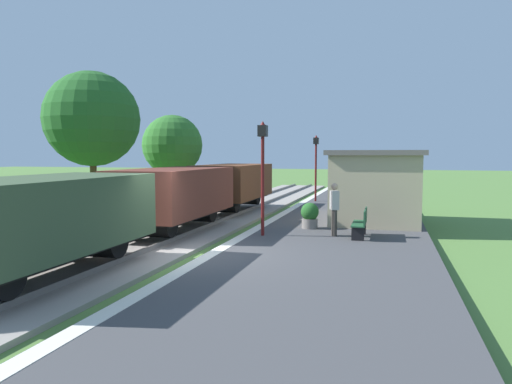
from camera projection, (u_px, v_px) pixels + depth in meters
ground_plane at (197, 263)px, 12.51m from camera, size 160.00×160.00×0.00m
platform_slab at (317, 266)px, 11.64m from camera, size 6.00×60.00×0.25m
platform_edge_stripe at (211, 254)px, 12.39m from camera, size 0.36×60.00×0.01m
track_ballast at (117, 255)px, 13.16m from camera, size 3.80×60.00×0.12m
rail_near at (140, 252)px, 12.95m from camera, size 0.07×60.00×0.14m
rail_far at (95, 249)px, 13.34m from camera, size 0.07×60.00×0.14m
freight_train at (175, 196)px, 16.62m from camera, size 2.50×19.40×2.12m
station_hut at (376, 185)px, 18.95m from camera, size 3.50×5.80×2.78m
bench_near_hut at (361, 223)px, 14.87m from camera, size 0.42×1.50×0.91m
person_waiting at (334, 207)px, 15.11m from camera, size 0.34×0.43×1.71m
potted_planter at (310, 215)px, 16.72m from camera, size 0.64×0.64×0.92m
lamp_post_near at (263, 157)px, 15.09m from camera, size 0.28×0.28×3.70m
lamp_post_far at (316, 156)px, 26.23m from camera, size 0.28×0.28×3.70m
tree_trackside_far at (92, 119)px, 20.00m from camera, size 4.03×4.03×6.40m
tree_field_left at (172, 145)px, 24.53m from camera, size 3.14×3.14×4.93m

